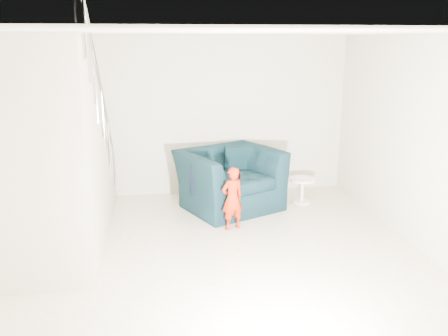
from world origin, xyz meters
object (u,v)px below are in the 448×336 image
at_px(armchair, 230,179).
at_px(side_table, 302,186).
at_px(staircase, 59,181).
at_px(toddler, 232,199).

height_order(armchair, side_table, armchair).
bearing_deg(staircase, armchair, 29.68).
height_order(toddler, staircase, staircase).
xyz_separation_m(armchair, side_table, (1.22, 0.05, -0.19)).
height_order(armchair, staircase, staircase).
bearing_deg(staircase, side_table, 21.23).
bearing_deg(side_table, staircase, -158.77).
distance_m(armchair, toddler, 0.91).
relative_size(armchair, staircase, 0.40).
relative_size(armchair, side_table, 3.43).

